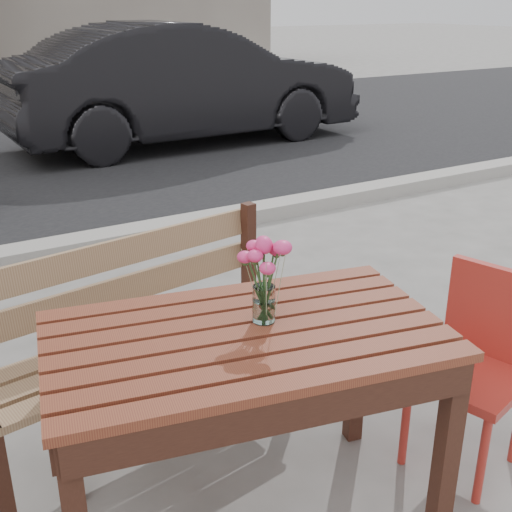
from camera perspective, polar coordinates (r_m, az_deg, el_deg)
The scene contains 5 objects.
main_table at distance 2.12m, azimuth -0.85°, elevation -9.73°, with size 1.39×0.99×0.78m.
main_bench at distance 2.68m, azimuth -10.84°, elevation -5.42°, with size 1.52×0.66×0.91m.
red_chair at distance 2.69m, azimuth 19.24°, elevation -8.33°, with size 0.49×0.49×0.81m.
main_vase at distance 2.04m, azimuth 0.72°, elevation -1.24°, with size 0.16×0.16×0.29m.
parked_car at distance 8.62m, azimuth -6.48°, elevation 14.98°, with size 1.61×4.61×1.52m, color black.
Camera 1 is at (-0.89, -1.53, 1.76)m, focal length 45.00 mm.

